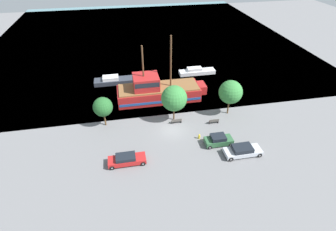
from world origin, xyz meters
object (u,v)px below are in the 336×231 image
parked_car_curb_front (218,140)px  parked_car_curb_rear (127,159)px  moored_boat_dockside (196,71)px  fire_hydrant (199,136)px  moored_boat_outer (113,80)px  parked_car_curb_mid (243,151)px  pirate_ship (157,91)px  bench_promenade_west (177,121)px  bench_promenade_east (214,121)px

parked_car_curb_front → parked_car_curb_rear: 12.92m
moored_boat_dockside → fire_hydrant: (-5.44, -20.56, -0.13)m
moored_boat_outer → parked_car_curb_front: parked_car_curb_front is taller
parked_car_curb_front → parked_car_curb_mid: 3.59m
pirate_ship → parked_car_curb_mid: bearing=-61.3°
moored_boat_dockside → bench_promenade_west: moored_boat_dockside is taller
pirate_ship → parked_car_curb_rear: (-6.34, -15.09, -1.01)m
moored_boat_outer → bench_promenade_west: bearing=-58.5°
moored_boat_dockside → moored_boat_outer: moored_boat_outer is taller
moored_boat_dockside → fire_hydrant: size_ratio=9.90×
moored_boat_dockside → parked_car_curb_rear: (-16.01, -23.59, 0.13)m
moored_boat_dockside → parked_car_curb_front: parked_car_curb_front is taller
parked_car_curb_rear → parked_car_curb_front: bearing=6.0°
pirate_ship → parked_car_curb_front: size_ratio=4.04×
moored_boat_outer → parked_car_curb_mid: moored_boat_outer is taller
parked_car_curb_rear → bench_promenade_west: parked_car_curb_rear is taller
bench_promenade_east → parked_car_curb_front: bearing=-102.0°
pirate_ship → fire_hydrant: size_ratio=20.52×
pirate_ship → bench_promenade_east: pirate_ship is taller
pirate_ship → fire_hydrant: 12.84m
parked_car_curb_mid → parked_car_curb_rear: 15.35m
parked_car_curb_rear → moored_boat_outer: bearing=93.3°
moored_boat_dockside → parked_car_curb_rear: 28.51m
parked_car_curb_front → bench_promenade_east: 4.89m
parked_car_curb_front → fire_hydrant: 2.85m
pirate_ship → bench_promenade_west: 8.11m
pirate_ship → moored_boat_dockside: pirate_ship is taller
moored_boat_outer → pirate_ship: bearing=-44.8°
fire_hydrant → bench_promenade_east: (3.30, 3.10, 0.02)m
parked_car_curb_rear → bench_promenade_west: bearing=41.8°
fire_hydrant → parked_car_curb_rear: bearing=-164.0°
parked_car_curb_mid → moored_boat_outer: bearing=124.7°
parked_car_curb_mid → bench_promenade_west: parked_car_curb_mid is taller
pirate_ship → parked_car_curb_mid: 18.67m
moored_boat_outer → fire_hydrant: moored_boat_outer is taller
fire_hydrant → bench_promenade_east: size_ratio=0.51×
parked_car_curb_front → bench_promenade_east: (1.02, 4.77, -0.31)m
parked_car_curb_front → bench_promenade_west: 7.57m
parked_car_curb_front → parked_car_curb_rear: size_ratio=0.81×
pirate_ship → moored_boat_dockside: bearing=41.3°
moored_boat_outer → parked_car_curb_rear: bearing=-86.7°
parked_car_curb_mid → bench_promenade_east: parked_car_curb_mid is taller
moored_boat_dockside → bench_promenade_west: (-7.86, -16.31, -0.11)m
parked_car_curb_mid → parked_car_curb_rear: bearing=175.3°
moored_boat_dockside → bench_promenade_east: 17.59m
parked_car_curb_rear → fire_hydrant: size_ratio=6.30×
moored_boat_dockside → parked_car_curb_front: 22.46m
moored_boat_outer → bench_promenade_east: moored_boat_outer is taller
moored_boat_dockside → bench_promenade_west: 18.10m
pirate_ship → moored_boat_outer: (-7.63, 7.58, -1.12)m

